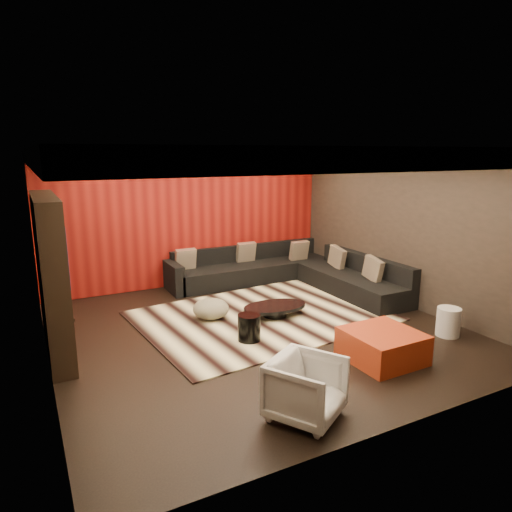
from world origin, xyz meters
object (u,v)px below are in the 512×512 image
orange_ottoman (382,346)px  armchair (306,389)px  coffee_table (275,310)px  white_side_table (448,322)px  sectional_sofa (289,274)px  drum_stool (249,328)px

orange_ottoman → armchair: size_ratio=1.26×
coffee_table → white_side_table: 2.75m
coffee_table → orange_ottoman: size_ratio=1.22×
orange_ottoman → sectional_sofa: sectional_sofa is taller
white_side_table → armchair: armchair is taller
coffee_table → white_side_table: white_side_table is taller
coffee_table → white_side_table: bearing=-44.6°
coffee_table → drum_stool: (-0.85, -0.73, 0.10)m
coffee_table → sectional_sofa: bearing=51.4°
sectional_sofa → orange_ottoman: bearing=-101.4°
armchair → drum_stool: bearing=48.9°
drum_stool → white_side_table: bearing=-23.2°
white_side_table → sectional_sofa: 3.50m
coffee_table → orange_ottoman: orange_ottoman is taller
drum_stool → coffee_table: bearing=40.4°
armchair → sectional_sofa: (2.40, 4.27, -0.07)m
coffee_table → drum_stool: drum_stool is taller
white_side_table → sectional_sofa: (-0.77, 3.41, 0.04)m
orange_ottoman → armchair: armchair is taller
orange_ottoman → armchair: bearing=-158.2°
drum_stool → orange_ottoman: (1.32, -1.38, -0.02)m
coffee_table → sectional_sofa: sectional_sofa is taller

